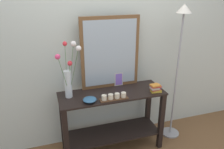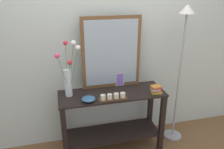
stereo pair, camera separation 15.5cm
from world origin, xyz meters
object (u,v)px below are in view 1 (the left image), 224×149
mirror_leaning (110,53)px  book_stack (155,88)px  console_table (112,115)px  decorative_bowl (90,100)px  floor_lamp (179,52)px  tall_vase_left (68,75)px  candle_tray (114,97)px  picture_frame_small (119,79)px

mirror_leaning → book_stack: (0.45, -0.32, -0.38)m
console_table → decorative_bowl: size_ratio=8.38×
book_stack → floor_lamp: floor_lamp is taller
book_stack → tall_vase_left: bearing=169.9°
tall_vase_left → candle_tray: tall_vase_left is taller
mirror_leaning → picture_frame_small: (0.10, -0.01, -0.34)m
picture_frame_small → floor_lamp: size_ratio=0.10×
mirror_leaning → tall_vase_left: 0.56m
book_stack → console_table: bearing=165.2°
picture_frame_small → book_stack: size_ratio=1.25×
candle_tray → mirror_leaning: bearing=78.8°
tall_vase_left → decorative_bowl: bearing=-43.7°
candle_tray → floor_lamp: bearing=11.3°
mirror_leaning → candle_tray: bearing=-101.2°
candle_tray → floor_lamp: floor_lamp is taller
decorative_bowl → candle_tray: bearing=-5.0°
tall_vase_left → mirror_leaning: bearing=15.5°
mirror_leaning → book_stack: mirror_leaning is taller
picture_frame_small → floor_lamp: 0.80m
decorative_bowl → book_stack: (0.78, 0.00, 0.02)m
candle_tray → console_table: bearing=79.9°
picture_frame_small → console_table: bearing=-129.1°
console_table → decorative_bowl: bearing=-155.5°
decorative_bowl → floor_lamp: size_ratio=0.08×
candle_tray → floor_lamp: size_ratio=0.18×
console_table → picture_frame_small: picture_frame_small is taller
candle_tray → book_stack: 0.52m
console_table → floor_lamp: size_ratio=0.71×
candle_tray → picture_frame_small: (0.17, 0.33, 0.06)m
mirror_leaning → book_stack: size_ratio=6.30×
floor_lamp → console_table: bearing=-178.5°
mirror_leaning → floor_lamp: 0.84m
console_table → book_stack: 0.61m
candle_tray → decorative_bowl: size_ratio=2.17×
mirror_leaning → decorative_bowl: 0.61m
mirror_leaning → floor_lamp: (0.82, -0.16, -0.02)m
picture_frame_small → decorative_bowl: 0.54m
tall_vase_left → picture_frame_small: size_ratio=3.73×
console_table → mirror_leaning: 0.75m
tall_vase_left → floor_lamp: 1.35m
mirror_leaning → tall_vase_left: mirror_leaning is taller
floor_lamp → tall_vase_left: bearing=179.1°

